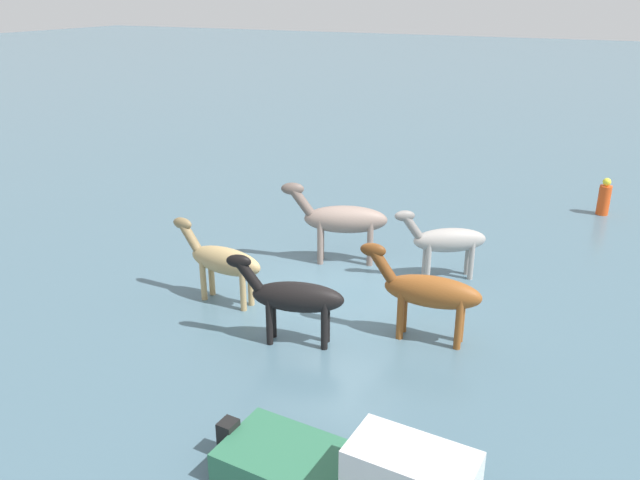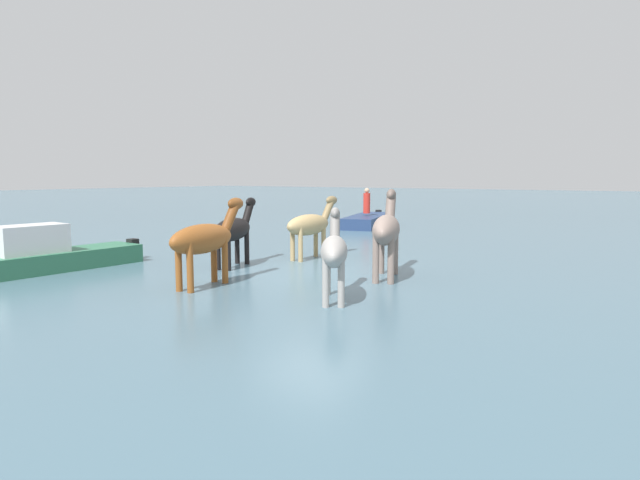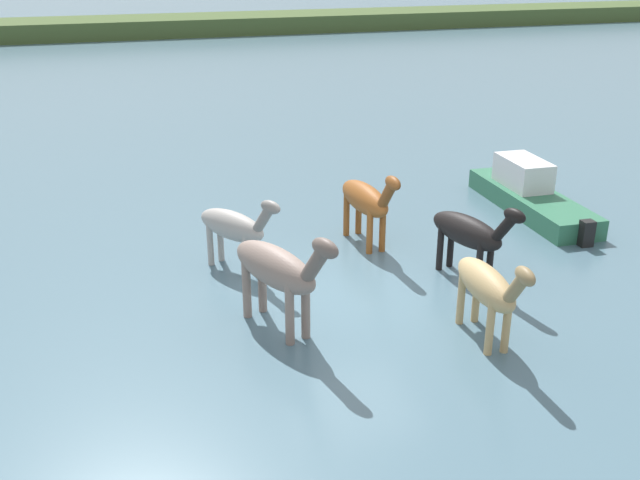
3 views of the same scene
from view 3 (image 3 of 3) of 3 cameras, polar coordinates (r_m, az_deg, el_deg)
name	(u,v)px [view 3 (image 3 of 3)]	position (r m, az deg, el deg)	size (l,w,h in m)	color
ground_plane	(353,296)	(13.61, 2.61, -4.40)	(169.96, 169.96, 0.00)	#476675
distant_shoreline	(143,35)	(55.26, -13.73, 15.36)	(152.97, 6.00, 2.40)	#3F532A
horse_gray_outer	(278,269)	(12.01, -3.32, -2.28)	(1.37, 2.57, 2.04)	gray
horse_dun_straggler	(469,232)	(14.19, 11.65, 0.59)	(1.00, 2.27, 1.76)	black
horse_chestnut_trailing	(366,200)	(15.55, 3.66, 3.17)	(0.74, 2.41, 1.86)	brown
horse_pinto_flank	(234,227)	(14.36, -6.74, 1.06)	(1.45, 2.05, 1.71)	#9E9993
horse_lead	(488,287)	(12.04, 13.04, -3.58)	(0.61, 2.27, 1.76)	tan
boat_tender_starboard	(530,198)	(18.56, 16.15, 3.19)	(1.44, 4.62, 1.33)	#2D6B4C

